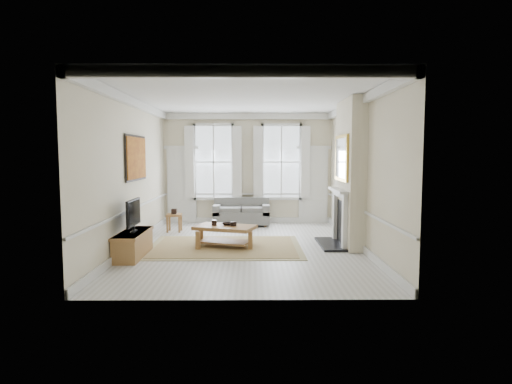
{
  "coord_description": "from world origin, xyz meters",
  "views": [
    {
      "loc": [
        0.16,
        -9.72,
        2.13
      ],
      "look_at": [
        0.24,
        0.32,
        1.25
      ],
      "focal_mm": 30.0,
      "sensor_mm": 36.0,
      "label": 1
    }
  ],
  "objects_px": {
    "sofa": "(241,214)",
    "tv_stand": "(133,244)",
    "side_table": "(174,218)",
    "coffee_table": "(225,229)"
  },
  "relations": [
    {
      "from": "sofa",
      "to": "side_table",
      "type": "relative_size",
      "value": 3.38
    },
    {
      "from": "sofa",
      "to": "tv_stand",
      "type": "xyz_separation_m",
      "value": [
        -2.16,
        -4.02,
        -0.08
      ]
    },
    {
      "from": "side_table",
      "to": "tv_stand",
      "type": "bearing_deg",
      "value": -96.39
    },
    {
      "from": "sofa",
      "to": "tv_stand",
      "type": "distance_m",
      "value": 4.56
    },
    {
      "from": "sofa",
      "to": "tv_stand",
      "type": "relative_size",
      "value": 1.14
    },
    {
      "from": "sofa",
      "to": "side_table",
      "type": "distance_m",
      "value": 2.14
    },
    {
      "from": "side_table",
      "to": "tv_stand",
      "type": "xyz_separation_m",
      "value": [
        -0.33,
        -2.92,
        -0.13
      ]
    },
    {
      "from": "tv_stand",
      "to": "sofa",
      "type": "bearing_deg",
      "value": 61.75
    },
    {
      "from": "side_table",
      "to": "coffee_table",
      "type": "bearing_deg",
      "value": -52.66
    },
    {
      "from": "sofa",
      "to": "coffee_table",
      "type": "distance_m",
      "value": 3.12
    }
  ]
}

